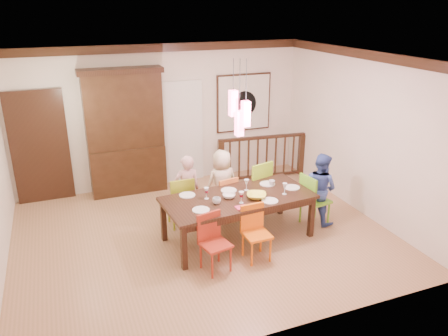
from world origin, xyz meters
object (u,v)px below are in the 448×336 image
object	(u,v)px
dining_table	(238,201)
chair_far_left	(180,197)
person_end_right	(320,188)
chair_end_right	(316,196)
balustrade	(262,156)
china_hutch	(125,132)
person_far_left	(187,190)
person_far_mid	(222,183)

from	to	relation	value
dining_table	chair_far_left	bearing A→B (deg)	128.96
dining_table	person_end_right	world-z (taller)	person_end_right
chair_end_right	balustrade	world-z (taller)	balustrade
china_hutch	dining_table	bearing A→B (deg)	-63.01
chair_far_left	person_end_right	bearing A→B (deg)	161.98
china_hutch	person_far_left	xyz separation A→B (m)	(0.72, -1.77, -0.63)
person_far_left	person_far_mid	size ratio (longest dim) A/B	1.01
chair_far_left	china_hutch	distance (m)	2.03
person_end_right	person_far_mid	bearing A→B (deg)	38.98
dining_table	balustrade	bearing A→B (deg)	51.47
person_far_mid	person_end_right	world-z (taller)	person_end_right
china_hutch	person_far_mid	size ratio (longest dim) A/B	2.02
china_hutch	person_end_right	bearing A→B (deg)	-41.64
china_hutch	person_end_right	distance (m)	3.90
person_far_mid	dining_table	bearing A→B (deg)	80.72
chair_end_right	person_end_right	distance (m)	0.17
balustrade	person_end_right	bearing A→B (deg)	-83.42
person_far_mid	china_hutch	bearing A→B (deg)	-56.59
chair_end_right	person_far_mid	size ratio (longest dim) A/B	0.75
person_end_right	chair_far_left	bearing A→B (deg)	50.25
chair_far_left	chair_end_right	bearing A→B (deg)	159.43
china_hutch	person_end_right	xyz separation A→B (m)	(2.88, -2.56, -0.62)
chair_end_right	person_far_left	bearing A→B (deg)	58.79
person_far_left	person_end_right	world-z (taller)	person_end_right
chair_far_left	person_far_mid	bearing A→B (deg)	-173.49
chair_far_left	person_far_mid	world-z (taller)	person_far_mid
chair_far_left	chair_end_right	distance (m)	2.33
chair_end_right	balustrade	xyz separation A→B (m)	(0.10, 2.28, -0.03)
chair_far_left	china_hutch	bearing A→B (deg)	-72.13
dining_table	person_far_left	distance (m)	1.02
person_far_mid	balustrade	bearing A→B (deg)	-142.50
dining_table	china_hutch	distance (m)	2.97
chair_far_left	person_far_left	bearing A→B (deg)	-166.16
person_end_right	chair_end_right	bearing A→B (deg)	97.55
china_hutch	balustrade	world-z (taller)	china_hutch
balustrade	person_far_mid	xyz separation A→B (m)	(-1.47, -1.37, 0.12)
person_far_mid	chair_end_right	bearing A→B (deg)	140.94
dining_table	person_far_left	bearing A→B (deg)	121.89
dining_table	chair_end_right	size ratio (longest dim) A/B	2.65
china_hutch	person_far_left	world-z (taller)	china_hutch
dining_table	person_end_right	distance (m)	1.56
person_far_left	person_end_right	xyz separation A→B (m)	(2.16, -0.79, 0.01)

